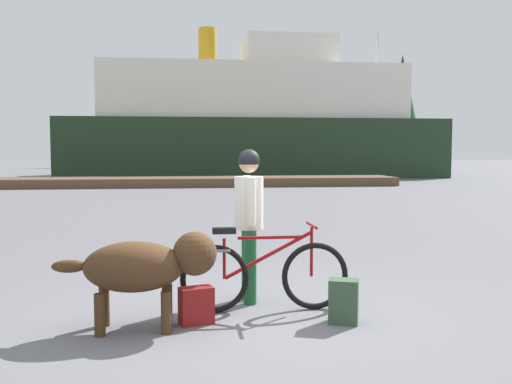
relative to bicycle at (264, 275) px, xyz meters
The scene contains 12 objects.
ground_plane 0.52m from the bicycle, 131.58° to the right, with size 160.00×160.00×0.00m, color slate.
bicycle is the anchor object (origin of this frame).
person_cyclist 0.76m from the bicycle, 105.27° to the left, with size 0.32×0.53×1.69m.
dog 1.28m from the bicycle, 158.74° to the right, with size 1.52×0.56×0.92m.
backpack 0.89m from the bicycle, 35.74° to the right, with size 0.28×0.20×0.43m, color #334C33.
handbag_pannier 0.82m from the bicycle, 153.85° to the right, with size 0.32×0.18×0.36m, color maroon.
dock_pier 20.54m from the bicycle, 91.01° to the left, with size 18.69×2.60×0.40m, color brown.
ferry_boat 30.24m from the bicycle, 83.25° to the left, with size 22.30×8.53×9.03m.
sailboat_moored 32.34m from the bicycle, 68.95° to the left, with size 6.64×1.86×9.11m.
pine_tree_far_left 51.71m from the bicycle, 97.07° to the left, with size 2.91×2.91×9.30m.
pine_tree_center 49.27m from the bicycle, 91.23° to the left, with size 4.04×4.04×9.76m.
pine_tree_far_right 55.04m from the bicycle, 67.10° to the left, with size 3.40×3.40×11.14m.
Camera 1 is at (-0.61, -5.59, 1.69)m, focal length 40.39 mm.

